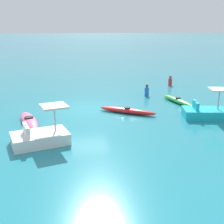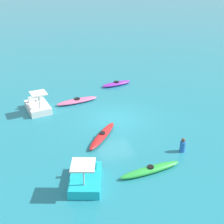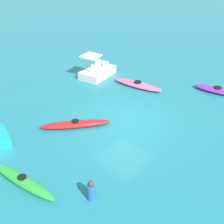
{
  "view_description": "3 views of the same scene",
  "coord_description": "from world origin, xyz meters",
  "px_view_note": "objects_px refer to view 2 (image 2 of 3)",
  "views": [
    {
      "loc": [
        2.76,
        17.26,
        4.89
      ],
      "look_at": [
        -1.11,
        1.83,
        0.25
      ],
      "focal_mm": 46.02,
      "sensor_mm": 36.0,
      "label": 1
    },
    {
      "loc": [
        -18.07,
        5.44,
        9.92
      ],
      "look_at": [
        0.04,
        0.21,
        0.59
      ],
      "focal_mm": 48.84,
      "sensor_mm": 36.0,
      "label": 2
    },
    {
      "loc": [
        -10.37,
        -8.76,
        8.72
      ],
      "look_at": [
        -0.79,
        0.22,
        0.8
      ],
      "focal_mm": 49.57,
      "sensor_mm": 36.0,
      "label": 3
    }
  ],
  "objects_px": {
    "kayak_pink": "(77,101)",
    "pedal_boat_cyan": "(85,178)",
    "person_by_kayaks": "(183,146)",
    "kayak_red": "(102,135)",
    "kayak_green": "(150,170)",
    "pedal_boat_white": "(38,106)",
    "kayak_purple": "(116,84)"
  },
  "relations": [
    {
      "from": "pedal_boat_white",
      "to": "person_by_kayaks",
      "type": "xyz_separation_m",
      "value": [
        -7.86,
        -7.68,
        0.05
      ]
    },
    {
      "from": "kayak_green",
      "to": "person_by_kayaks",
      "type": "xyz_separation_m",
      "value": [
        1.31,
        -2.54,
        0.22
      ]
    },
    {
      "from": "pedal_boat_white",
      "to": "person_by_kayaks",
      "type": "height_order",
      "value": "pedal_boat_white"
    },
    {
      "from": "pedal_boat_white",
      "to": "kayak_red",
      "type": "bearing_deg",
      "value": -144.7
    },
    {
      "from": "pedal_boat_white",
      "to": "person_by_kayaks",
      "type": "bearing_deg",
      "value": -135.68
    },
    {
      "from": "pedal_boat_white",
      "to": "kayak_purple",
      "type": "bearing_deg",
      "value": -65.09
    },
    {
      "from": "person_by_kayaks",
      "to": "kayak_red",
      "type": "bearing_deg",
      "value": 55.76
    },
    {
      "from": "kayak_pink",
      "to": "kayak_purple",
      "type": "height_order",
      "value": "same"
    },
    {
      "from": "pedal_boat_white",
      "to": "pedal_boat_cyan",
      "type": "bearing_deg",
      "value": -169.44
    },
    {
      "from": "person_by_kayaks",
      "to": "kayak_green",
      "type": "bearing_deg",
      "value": 117.3
    },
    {
      "from": "kayak_red",
      "to": "kayak_green",
      "type": "distance_m",
      "value": 4.36
    },
    {
      "from": "kayak_pink",
      "to": "kayak_green",
      "type": "distance_m",
      "value": 9.97
    },
    {
      "from": "kayak_purple",
      "to": "pedal_boat_white",
      "type": "xyz_separation_m",
      "value": [
        -3.27,
        7.05,
        0.17
      ]
    },
    {
      "from": "kayak_red",
      "to": "kayak_green",
      "type": "bearing_deg",
      "value": -159.34
    },
    {
      "from": "kayak_green",
      "to": "kayak_pink",
      "type": "bearing_deg",
      "value": 12.23
    },
    {
      "from": "kayak_green",
      "to": "kayak_red",
      "type": "bearing_deg",
      "value": 20.66
    },
    {
      "from": "kayak_pink",
      "to": "pedal_boat_cyan",
      "type": "xyz_separation_m",
      "value": [
        -9.71,
        1.33,
        0.17
      ]
    },
    {
      "from": "pedal_boat_cyan",
      "to": "kayak_red",
      "type": "bearing_deg",
      "value": -25.14
    },
    {
      "from": "pedal_boat_cyan",
      "to": "kayak_purple",
      "type": "bearing_deg",
      "value": -23.3
    },
    {
      "from": "kayak_red",
      "to": "pedal_boat_cyan",
      "type": "distance_m",
      "value": 4.48
    },
    {
      "from": "kayak_pink",
      "to": "pedal_boat_cyan",
      "type": "relative_size",
      "value": 1.24
    },
    {
      "from": "kayak_pink",
      "to": "kayak_red",
      "type": "bearing_deg",
      "value": -174.22
    },
    {
      "from": "pedal_boat_white",
      "to": "pedal_boat_cyan",
      "type": "relative_size",
      "value": 0.97
    },
    {
      "from": "kayak_pink",
      "to": "pedal_boat_white",
      "type": "relative_size",
      "value": 1.28
    },
    {
      "from": "kayak_pink",
      "to": "kayak_green",
      "type": "bearing_deg",
      "value": -167.77
    },
    {
      "from": "pedal_boat_cyan",
      "to": "person_by_kayaks",
      "type": "height_order",
      "value": "pedal_boat_cyan"
    },
    {
      "from": "pedal_boat_cyan",
      "to": "person_by_kayaks",
      "type": "relative_size",
      "value": 3.1
    },
    {
      "from": "kayak_purple",
      "to": "pedal_boat_cyan",
      "type": "bearing_deg",
      "value": 156.7
    },
    {
      "from": "kayak_purple",
      "to": "pedal_boat_white",
      "type": "relative_size",
      "value": 1.1
    },
    {
      "from": "pedal_boat_white",
      "to": "pedal_boat_cyan",
      "type": "distance_m",
      "value": 9.3
    },
    {
      "from": "kayak_red",
      "to": "kayak_purple",
      "type": "height_order",
      "value": "same"
    },
    {
      "from": "kayak_pink",
      "to": "kayak_green",
      "type": "xyz_separation_m",
      "value": [
        -9.74,
        -2.11,
        -0.0
      ]
    }
  ]
}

